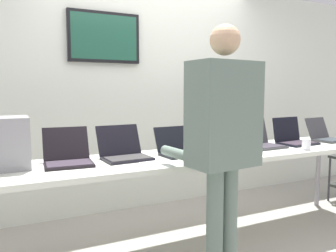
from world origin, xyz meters
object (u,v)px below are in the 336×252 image
object	(u,v)px
laptop_station_3	(221,143)
laptop_station_4	(260,140)
laptop_station_2	(179,148)
laptop_station_6	(325,136)
person	(223,133)
workbench	(202,159)
laptop_station_5	(294,138)
laptop_station_0	(68,156)
coffee_mug	(306,144)
laptop_station_1	(124,151)

from	to	relation	value
laptop_station_3	laptop_station_4	distance (m)	0.44
laptop_station_2	laptop_station_6	distance (m)	1.76
laptop_station_3	laptop_station_4	bearing A→B (deg)	-2.68
person	workbench	bearing A→B (deg)	69.35
laptop_station_2	workbench	bearing A→B (deg)	-13.73
laptop_station_5	person	size ratio (longest dim) A/B	0.23
laptop_station_4	laptop_station_6	distance (m)	0.88
laptop_station_0	laptop_station_4	xyz separation A→B (m)	(1.77, -0.03, 0.00)
laptop_station_3	laptop_station_6	bearing A→B (deg)	-0.93
person	coffee_mug	size ratio (longest dim) A/B	17.57
workbench	coffee_mug	bearing A→B (deg)	-14.90
laptop_station_3	coffee_mug	distance (m)	0.77
laptop_station_0	laptop_station_3	world-z (taller)	laptop_station_3
laptop_station_4	coffee_mug	distance (m)	0.40
laptop_station_1	laptop_station_3	distance (m)	0.90
laptop_station_1	laptop_station_3	world-z (taller)	laptop_station_3
workbench	coffee_mug	distance (m)	0.98
laptop_station_5	coffee_mug	bearing A→B (deg)	-117.89
laptop_station_2	person	bearing A→B (deg)	-93.40
laptop_station_0	person	world-z (taller)	person
laptop_station_2	laptop_station_3	xyz separation A→B (m)	(0.44, 0.03, 0.01)
laptop_station_5	laptop_station_6	size ratio (longest dim) A/B	1.09
workbench	laptop_station_6	xyz separation A→B (m)	(1.56, 0.06, 0.10)
workbench	laptop_station_2	distance (m)	0.22
workbench	laptop_station_1	xyz separation A→B (m)	(-0.66, 0.09, 0.10)
laptop_station_0	laptop_station_1	xyz separation A→B (m)	(0.43, 0.00, -0.00)
laptop_station_1	laptop_station_5	bearing A→B (deg)	-1.39
laptop_station_0	laptop_station_6	distance (m)	2.65
laptop_station_6	coffee_mug	xyz separation A→B (m)	(-0.62, -0.31, -0.01)
laptop_station_2	person	xyz separation A→B (m)	(-0.04, -0.67, 0.21)
laptop_station_5	coffee_mug	xyz separation A→B (m)	(-0.16, -0.30, -0.01)
workbench	laptop_station_0	size ratio (longest dim) A/B	9.10
laptop_station_0	laptop_station_2	bearing A→B (deg)	-2.78
laptop_station_0	person	xyz separation A→B (m)	(0.85, -0.71, 0.20)
workbench	laptop_station_5	size ratio (longest dim) A/B	9.33
laptop_station_0	laptop_station_1	size ratio (longest dim) A/B	1.06
laptop_station_5	laptop_station_6	bearing A→B (deg)	0.93
person	laptop_station_2	bearing A→B (deg)	86.60
laptop_station_4	person	xyz separation A→B (m)	(-0.91, -0.68, 0.20)
laptop_station_4	coffee_mug	world-z (taller)	laptop_station_4
laptop_station_4	workbench	bearing A→B (deg)	-175.21
laptop_station_2	laptop_station_4	bearing A→B (deg)	0.63
person	laptop_station_5	bearing A→B (deg)	26.71
laptop_station_4	laptop_station_5	world-z (taller)	laptop_station_4
laptop_station_4	laptop_station_3	bearing A→B (deg)	177.32
laptop_station_5	laptop_station_2	bearing A→B (deg)	-179.95
laptop_station_1	laptop_station_4	xyz separation A→B (m)	(1.34, -0.03, 0.00)
laptop_station_2	laptop_station_5	world-z (taller)	laptop_station_5
laptop_station_3	laptop_station_0	bearing A→B (deg)	179.43
workbench	laptop_station_3	xyz separation A→B (m)	(0.24, 0.08, 0.11)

